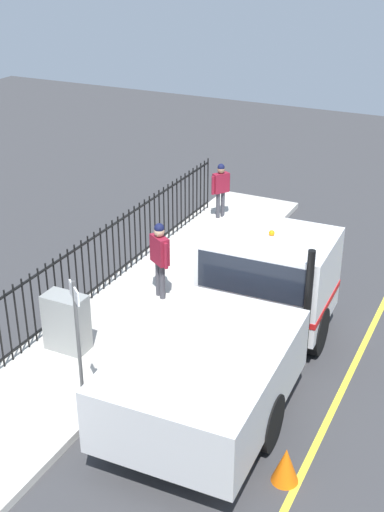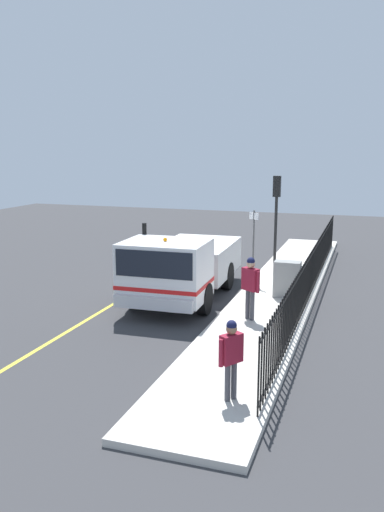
# 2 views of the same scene
# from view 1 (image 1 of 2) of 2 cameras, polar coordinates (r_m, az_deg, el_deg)

# --- Properties ---
(ground_plane) EXTENTS (45.77, 45.77, 0.00)m
(ground_plane) POSITION_cam_1_polar(r_m,az_deg,el_deg) (11.96, -0.10, -13.84)
(ground_plane) COLOR #38383A
(ground_plane) RESTS_ON ground
(sidewalk_slab) EXTENTS (2.47, 20.80, 0.15)m
(sidewalk_slab) POSITION_cam_1_polar(r_m,az_deg,el_deg) (13.11, -11.08, -9.96)
(sidewalk_slab) COLOR beige
(sidewalk_slab) RESTS_ON ground
(lane_marking) EXTENTS (0.12, 18.72, 0.01)m
(lane_marking) POSITION_cam_1_polar(r_m,az_deg,el_deg) (11.42, 9.70, -16.57)
(lane_marking) COLOR yellow
(lane_marking) RESTS_ON ground
(work_truck) EXTENTS (2.68, 6.39, 2.56)m
(work_truck) POSITION_cam_1_polar(r_m,az_deg,el_deg) (12.60, 4.35, -4.91)
(work_truck) COLOR white
(work_truck) RESTS_ON ground
(worker_standing) EXTENTS (0.57, 0.46, 1.78)m
(worker_standing) POSITION_cam_1_polar(r_m,az_deg,el_deg) (14.87, -2.72, 0.29)
(worker_standing) COLOR maroon
(worker_standing) RESTS_ON sidewalk_slab
(pedestrian_distant) EXTENTS (0.42, 0.51, 1.59)m
(pedestrian_distant) POSITION_cam_1_polar(r_m,az_deg,el_deg) (19.27, 2.42, 5.98)
(pedestrian_distant) COLOR maroon
(pedestrian_distant) RESTS_ON sidewalk_slab
(iron_fence) EXTENTS (0.04, 17.72, 1.52)m
(iron_fence) POSITION_cam_1_polar(r_m,az_deg,el_deg) (13.26, -15.13, -5.63)
(iron_fence) COLOR black
(iron_fence) RESTS_ON sidewalk_slab
(utility_cabinet) EXTENTS (0.84, 0.48, 1.17)m
(utility_cabinet) POSITION_cam_1_polar(r_m,az_deg,el_deg) (13.48, -10.48, -5.49)
(utility_cabinet) COLOR gray
(utility_cabinet) RESTS_ON sidewalk_slab
(traffic_cone) EXTENTS (0.43, 0.43, 0.61)m
(traffic_cone) POSITION_cam_1_polar(r_m,az_deg,el_deg) (10.85, 7.86, -16.97)
(traffic_cone) COLOR orange
(traffic_cone) RESTS_ON ground
(street_sign) EXTENTS (0.40, 0.34, 2.58)m
(street_sign) POSITION_cam_1_polar(r_m,az_deg,el_deg) (11.10, -9.54, -6.62)
(street_sign) COLOR #4C4C4C
(street_sign) RESTS_ON sidewalk_slab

